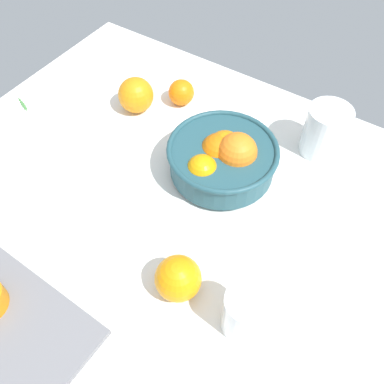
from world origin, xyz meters
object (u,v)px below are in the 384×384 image
(second_glass, at_px, (324,133))
(loose_orange_2, at_px, (136,95))
(loose_orange_1, at_px, (178,278))
(cutting_board, at_px, (2,326))
(juice_glass, at_px, (244,314))
(loose_orange_0, at_px, (181,92))
(fruit_bowl, at_px, (223,158))

(second_glass, bearing_deg, loose_orange_2, -164.73)
(loose_orange_1, bearing_deg, cutting_board, -133.39)
(juice_glass, height_order, loose_orange_1, juice_glass)
(juice_glass, height_order, cutting_board, juice_glass)
(cutting_board, height_order, loose_orange_0, loose_orange_0)
(cutting_board, bearing_deg, second_glass, 67.30)
(cutting_board, xyz_separation_m, loose_orange_0, (-0.07, 0.65, 0.03))
(juice_glass, xyz_separation_m, cutting_board, (-0.34, -0.23, -0.04))
(second_glass, xyz_separation_m, cutting_board, (-0.29, -0.69, -0.04))
(loose_orange_1, bearing_deg, fruit_bowl, 105.25)
(loose_orange_1, bearing_deg, loose_orange_2, 136.23)
(second_glass, distance_m, loose_orange_1, 0.47)
(fruit_bowl, xyz_separation_m, juice_glass, (0.20, -0.27, -0.01))
(second_glass, relative_size, cutting_board, 0.37)
(second_glass, bearing_deg, juice_glass, -83.70)
(fruit_bowl, bearing_deg, juice_glass, -53.39)
(second_glass, xyz_separation_m, loose_orange_2, (-0.44, -0.12, -0.01))
(cutting_board, distance_m, loose_orange_2, 0.59)
(cutting_board, bearing_deg, juice_glass, 34.09)
(fruit_bowl, bearing_deg, loose_orange_2, 167.06)
(fruit_bowl, relative_size, loose_orange_2, 2.72)
(cutting_board, height_order, loose_orange_2, loose_orange_2)
(loose_orange_2, bearing_deg, second_glass, 15.27)
(second_glass, bearing_deg, loose_orange_0, -173.73)
(loose_orange_1, height_order, loose_orange_2, loose_orange_2)
(second_glass, xyz_separation_m, loose_orange_0, (-0.36, -0.04, -0.02))
(fruit_bowl, height_order, juice_glass, fruit_bowl)
(juice_glass, relative_size, loose_orange_2, 1.14)
(fruit_bowl, height_order, loose_orange_1, fruit_bowl)
(fruit_bowl, distance_m, loose_orange_0, 0.25)
(cutting_board, bearing_deg, loose_orange_1, 46.61)
(juice_glass, height_order, second_glass, second_glass)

